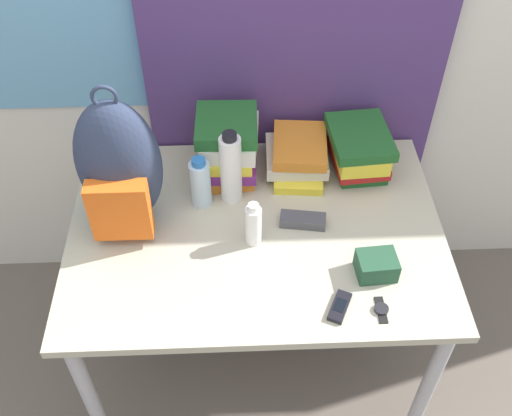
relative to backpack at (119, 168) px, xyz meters
The scene contains 14 objects.
wall_back 0.68m from the backpack, 47.74° to the left, with size 6.00×0.06×2.50m.
curtain_blue 0.75m from the backpack, 35.02° to the left, with size 1.05×0.04×2.50m.
desk 0.53m from the backpack, ahead, with size 1.23×0.87×0.75m.
backpack is the anchor object (origin of this frame).
book_stack_left 0.42m from the backpack, 33.56° to the left, with size 0.22×0.27×0.23m.
book_stack_center 0.64m from the backpack, 21.23° to the left, with size 0.22×0.28×0.12m.
book_stack_right 0.84m from the backpack, 15.51° to the left, with size 0.22×0.27×0.16m.
water_bottle 0.28m from the backpack, 15.57° to the left, with size 0.07×0.07×0.20m.
sports_bottle 0.37m from the backpack, 14.80° to the left, with size 0.07×0.07×0.28m.
sunscreen_bottle 0.45m from the backpack, 15.75° to the right, with size 0.05×0.05×0.17m.
cell_phone 0.79m from the backpack, 30.67° to the right, with size 0.09×0.12×0.02m.
sunglasses_case 0.61m from the backpack, ahead, with size 0.16×0.08×0.04m.
camera_pouch 0.84m from the backpack, 18.46° to the right, with size 0.13×0.10×0.07m.
wristwatch 0.90m from the backpack, 27.27° to the right, with size 0.04×0.09×0.01m.
Camera 1 is at (-0.05, -0.88, 2.22)m, focal length 42.00 mm.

